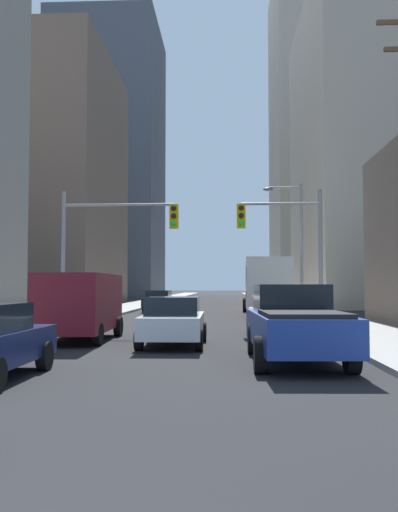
# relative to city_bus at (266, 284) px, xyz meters

# --- Properties ---
(sidewalk_left) EXTENTS (3.38, 160.00, 0.15)m
(sidewalk_left) POSITION_rel_city_bus_xyz_m (-10.71, 17.00, -1.85)
(sidewalk_left) COLOR #9E9E99
(sidewalk_left) RESTS_ON ground
(sidewalk_right) EXTENTS (3.38, 160.00, 0.15)m
(sidewalk_right) POSITION_rel_city_bus_xyz_m (2.66, 17.00, -1.85)
(sidewalk_right) COLOR #9E9E99
(sidewalk_right) RESTS_ON ground
(city_bus) EXTENTS (2.85, 11.57, 3.40)m
(city_bus) POSITION_rel_city_bus_xyz_m (0.00, 0.00, 0.00)
(city_bus) COLOR silver
(city_bus) RESTS_ON ground
(pickup_truck_blue) EXTENTS (2.21, 5.47, 1.90)m
(pickup_truck_blue) POSITION_rel_city_bus_xyz_m (-0.79, -21.49, -1.00)
(pickup_truck_blue) COLOR navy
(pickup_truck_blue) RESTS_ON ground
(cargo_van_maroon) EXTENTS (2.18, 5.28, 2.26)m
(cargo_van_maroon) POSITION_rel_city_bus_xyz_m (-7.41, -16.47, -0.64)
(cargo_van_maroon) COLOR maroon
(cargo_van_maroon) RESTS_ON ground
(sedan_white) EXTENTS (1.95, 4.22, 1.52)m
(sedan_white) POSITION_rel_city_bus_xyz_m (-4.12, -17.98, -1.16)
(sedan_white) COLOR white
(sedan_white) RESTS_ON ground
(sedan_beige) EXTENTS (1.95, 4.25, 1.52)m
(sedan_beige) POSITION_rel_city_bus_xyz_m (-0.62, -13.87, -1.16)
(sedan_beige) COLOR #C6B793
(sedan_beige) RESTS_ON ground
(sedan_black) EXTENTS (1.95, 4.26, 1.52)m
(sedan_black) POSITION_rel_city_bus_xyz_m (-7.23, 4.12, -1.16)
(sedan_black) COLOR black
(sedan_black) RESTS_ON ground
(traffic_signal_near_left) EXTENTS (5.15, 0.44, 6.00)m
(traffic_signal_near_left) POSITION_rel_city_bus_xyz_m (-7.37, -11.16, 2.18)
(traffic_signal_near_left) COLOR gray
(traffic_signal_near_left) RESTS_ON ground
(traffic_signal_near_right) EXTENTS (3.67, 0.44, 6.00)m
(traffic_signal_near_right) POSITION_rel_city_bus_xyz_m (0.01, -11.16, 2.11)
(traffic_signal_near_right) COLOR gray
(traffic_signal_near_right) RESTS_ON ground
(street_lamp_right) EXTENTS (2.17, 0.32, 7.50)m
(street_lamp_right) POSITION_rel_city_bus_xyz_m (1.34, -4.32, 2.59)
(street_lamp_right) COLOR gray
(street_lamp_right) RESTS_ON ground
(building_left_mid_office) EXTENTS (15.72, 19.16, 24.11)m
(building_left_mid_office) POSITION_rel_city_bus_xyz_m (-21.57, 18.43, 10.13)
(building_left_mid_office) COLOR #66564C
(building_left_mid_office) RESTS_ON ground
(building_left_far_tower) EXTENTS (17.47, 19.86, 46.00)m
(building_left_far_tower) POSITION_rel_city_bus_xyz_m (-22.59, 58.76, 21.07)
(building_left_far_tower) COLOR #4C515B
(building_left_far_tower) RESTS_ON ground
(building_right_far_highrise) EXTENTS (16.03, 21.15, 52.88)m
(building_right_far_highrise) POSITION_rel_city_bus_xyz_m (13.37, 56.79, 24.51)
(building_right_far_highrise) COLOR #B7A893
(building_right_far_highrise) RESTS_ON ground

